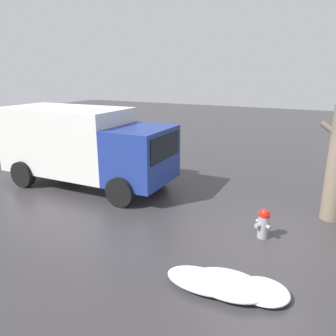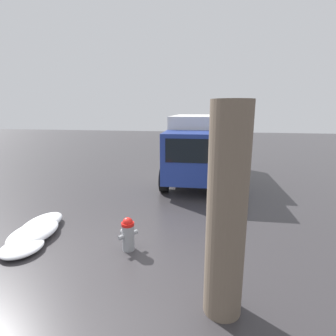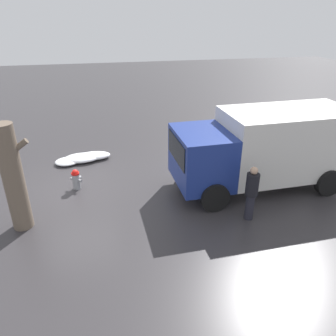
# 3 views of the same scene
# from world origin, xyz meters

# --- Properties ---
(ground_plane) EXTENTS (60.00, 60.00, 0.00)m
(ground_plane) POSITION_xyz_m (0.00, 0.00, 0.00)
(ground_plane) COLOR #333033
(fire_hydrant) EXTENTS (0.42, 0.39, 0.73)m
(fire_hydrant) POSITION_xyz_m (0.00, 0.00, 0.37)
(fire_hydrant) COLOR gray
(fire_hydrant) RESTS_ON ground_plane
(tree_trunk) EXTENTS (0.84, 0.55, 3.06)m
(tree_trunk) POSITION_xyz_m (-1.41, -1.91, 1.54)
(tree_trunk) COLOR #6B5B4C
(tree_trunk) RESTS_ON ground_plane
(delivery_truck) EXTENTS (6.05, 2.64, 2.66)m
(delivery_truck) POSITION_xyz_m (6.36, -1.09, 1.46)
(delivery_truck) COLOR navy
(delivery_truck) RESTS_ON ground_plane
(pedestrian) EXTENTS (0.37, 0.37, 1.69)m
(pedestrian) POSITION_xyz_m (5.03, -2.91, 0.92)
(pedestrian) COLOR #23232D
(pedestrian) RESTS_ON ground_plane
(snow_pile_by_hydrant) EXTENTS (0.94, 0.82, 0.20)m
(snow_pile_by_hydrant) POSITION_xyz_m (-0.46, 2.18, 0.10)
(snow_pile_by_hydrant) COLOR white
(snow_pile_by_hydrant) RESTS_ON ground_plane
(snow_pile_curbside) EXTENTS (1.42, 0.89, 0.28)m
(snow_pile_curbside) POSITION_xyz_m (0.12, 2.33, 0.14)
(snow_pile_curbside) COLOR white
(snow_pile_curbside) RESTS_ON ground_plane
(snow_pile_by_tree) EXTENTS (1.40, 0.73, 0.28)m
(snow_pile_by_tree) POSITION_xyz_m (0.58, 2.44, 0.14)
(snow_pile_by_tree) COLOR white
(snow_pile_by_tree) RESTS_ON ground_plane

